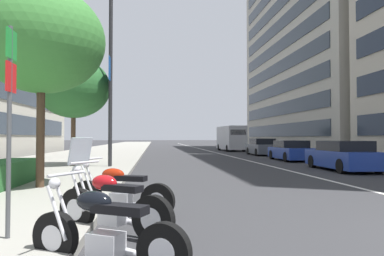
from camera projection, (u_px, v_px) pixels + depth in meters
name	position (u px, v px, depth m)	size (l,w,h in m)	color
sidewalk_right_plaza	(100.00, 153.00, 33.22)	(160.00, 8.25, 0.15)	gray
lane_centre_stripe	(209.00, 151.00, 39.37)	(110.00, 0.16, 0.01)	silver
motorcycle_mid_row	(104.00, 234.00, 4.02)	(1.07, 1.88, 1.08)	black
motorcycle_nearest_camera	(111.00, 206.00, 5.42)	(1.31, 1.85, 1.50)	black
motorcycle_by_sign_pole	(120.00, 194.00, 6.77)	(0.96, 2.03, 1.10)	black
car_lead_in_lane	(343.00, 156.00, 16.21)	(4.55, 1.95, 1.35)	navy
car_mid_block_traffic	(291.00, 151.00, 23.12)	(4.38, 1.99, 1.30)	navy
car_following_behind	(262.00, 147.00, 30.16)	(4.18, 1.90, 1.42)	#4C515B
delivery_van_ahead	(231.00, 138.00, 39.69)	(6.19, 2.19, 2.74)	#B7B7BC
parking_sign_by_curb	(10.00, 105.00, 4.80)	(0.32, 0.06, 2.86)	#47494C
street_lamp_with_banners	(117.00, 57.00, 16.82)	(1.26, 2.28, 8.78)	#232326
street_tree_mid_sidewalk	(42.00, 41.00, 9.74)	(3.42, 3.42, 5.47)	#473323
street_tree_near_plaza_corner	(74.00, 88.00, 17.31)	(3.50, 3.50, 5.27)	#473323
office_tower_far_left_down_avenue	(348.00, 32.00, 44.73)	(29.11, 18.38, 29.57)	#B7B2A3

